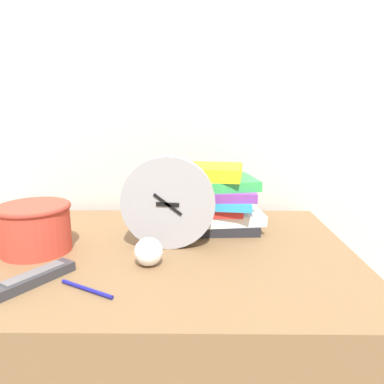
# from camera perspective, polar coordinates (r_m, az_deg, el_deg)

# --- Properties ---
(wall_back) EXTENTS (6.00, 0.04, 2.40)m
(wall_back) POSITION_cam_1_polar(r_m,az_deg,el_deg) (1.30, -4.92, 19.57)
(wall_back) COLOR beige
(wall_back) RESTS_ON ground_plane
(desk) EXTENTS (1.00, 0.70, 0.71)m
(desk) POSITION_cam_1_polar(r_m,az_deg,el_deg) (1.12, -6.19, -25.68)
(desk) COLOR brown
(desk) RESTS_ON ground_plane
(desk_clock) EXTENTS (0.23, 0.04, 0.23)m
(desk_clock) POSITION_cam_1_polar(r_m,az_deg,el_deg) (0.92, -3.66, -1.64)
(desk_clock) COLOR #99999E
(desk_clock) RESTS_ON desk
(book_stack) EXTENTS (0.28, 0.20, 0.18)m
(book_stack) POSITION_cam_1_polar(r_m,az_deg,el_deg) (1.05, 3.25, -1.11)
(book_stack) COLOR #232328
(book_stack) RESTS_ON desk
(basket) EXTENTS (0.17, 0.17, 0.12)m
(basket) POSITION_cam_1_polar(r_m,az_deg,el_deg) (0.98, -22.84, -4.80)
(basket) COLOR #C63D2D
(basket) RESTS_ON desk
(tv_remote) EXTENTS (0.13, 0.16, 0.02)m
(tv_remote) POSITION_cam_1_polar(r_m,az_deg,el_deg) (0.83, -22.87, -11.96)
(tv_remote) COLOR #333338
(tv_remote) RESTS_ON desk
(crumpled_paper_ball) EXTENTS (0.06, 0.06, 0.06)m
(crumpled_paper_ball) POSITION_cam_1_polar(r_m,az_deg,el_deg) (0.84, -6.63, -9.02)
(crumpled_paper_ball) COLOR white
(crumpled_paper_ball) RESTS_ON desk
(pen) EXTENTS (0.12, 0.07, 0.01)m
(pen) POSITION_cam_1_polar(r_m,az_deg,el_deg) (0.77, -15.75, -14.04)
(pen) COLOR navy
(pen) RESTS_ON desk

